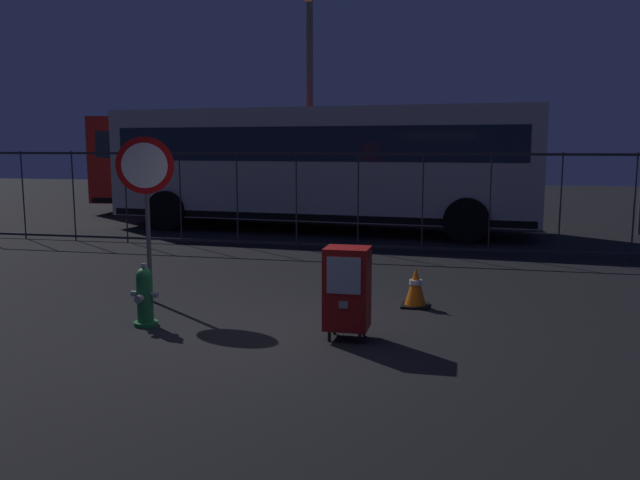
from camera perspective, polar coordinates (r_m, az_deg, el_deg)
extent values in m
plane|color=black|center=(7.53, -4.30, -8.01)|extent=(60.00, 60.00, 0.00)
cylinder|color=#1E7238|center=(8.01, -15.04, -7.09)|extent=(0.28, 0.28, 0.05)
cylinder|color=#1E7238|center=(7.94, -15.13, -5.00)|extent=(0.19, 0.19, 0.55)
sphere|color=#1E7238|center=(7.88, -15.20, -3.05)|extent=(0.19, 0.19, 0.19)
cylinder|color=gray|center=(7.86, -15.23, -2.19)|extent=(0.06, 0.06, 0.05)
cylinder|color=gray|center=(7.82, -15.60, -5.02)|extent=(0.09, 0.08, 0.09)
cylinder|color=gray|center=(7.99, -15.97, -4.55)|extent=(0.07, 0.07, 0.07)
cylinder|color=gray|center=(7.87, -14.30, -4.68)|extent=(0.07, 0.07, 0.07)
cylinder|color=black|center=(7.13, 0.82, -8.42)|extent=(0.04, 0.04, 0.12)
cylinder|color=black|center=(7.07, 3.52, -8.58)|extent=(0.04, 0.04, 0.12)
cylinder|color=black|center=(7.39, 1.28, -7.81)|extent=(0.04, 0.04, 0.12)
cylinder|color=black|center=(7.33, 3.88, -7.96)|extent=(0.04, 0.04, 0.12)
cube|color=#9E1411|center=(7.10, 2.40, -4.24)|extent=(0.48, 0.40, 0.90)
cube|color=#B2B7BF|center=(6.87, 2.09, -3.14)|extent=(0.36, 0.01, 0.40)
cube|color=gray|center=(6.93, 2.08, -5.69)|extent=(0.10, 0.02, 0.08)
cylinder|color=#4C4F54|center=(9.05, -14.88, 1.60)|extent=(0.06, 0.06, 2.20)
cylinder|color=red|center=(8.98, -15.12, 6.34)|extent=(0.71, 0.31, 0.76)
cylinder|color=white|center=(8.97, -15.16, 6.34)|extent=(0.56, 0.23, 0.60)
cube|color=black|center=(8.72, 8.36, -5.70)|extent=(0.36, 0.36, 0.03)
cone|color=orange|center=(8.66, 8.40, -4.00)|extent=(0.28, 0.28, 0.50)
cylinder|color=white|center=(8.65, 8.41, -3.68)|extent=(0.17, 0.17, 0.06)
cube|color=#2D2D33|center=(13.05, 3.40, 7.56)|extent=(18.00, 0.04, 0.05)
cube|color=#2D2D33|center=(13.20, 3.33, -0.50)|extent=(18.00, 0.04, 0.05)
cylinder|color=#2D2D33|center=(16.25, -24.61, 3.61)|extent=(0.03, 0.03, 2.00)
cylinder|color=#2D2D33|center=(15.50, -20.83, 3.63)|extent=(0.03, 0.03, 2.00)
cylinder|color=#2D2D33|center=(14.83, -16.68, 3.64)|extent=(0.03, 0.03, 2.00)
cylinder|color=#2D2D33|center=(14.24, -12.16, 3.62)|extent=(0.03, 0.03, 2.00)
cylinder|color=#2D2D33|center=(13.75, -7.29, 3.58)|extent=(0.03, 0.03, 2.00)
cylinder|color=#2D2D33|center=(13.36, -2.09, 3.51)|extent=(0.03, 0.03, 2.00)
cylinder|color=#2D2D33|center=(13.09, 3.36, 3.40)|extent=(0.03, 0.03, 2.00)
cylinder|color=#2D2D33|center=(12.94, 9.00, 3.26)|extent=(0.03, 0.03, 2.00)
cylinder|color=#2D2D33|center=(12.92, 14.70, 3.08)|extent=(0.03, 0.03, 2.00)
cylinder|color=#2D2D33|center=(13.03, 20.36, 2.87)|extent=(0.03, 0.03, 2.00)
cylinder|color=#2D2D33|center=(13.26, 25.88, 2.65)|extent=(0.03, 0.03, 2.00)
cube|color=beige|center=(16.27, 0.16, 6.74)|extent=(10.66, 3.29, 2.65)
cube|color=#1E2838|center=(16.26, 0.16, 8.42)|extent=(10.03, 3.26, 0.80)
cube|color=black|center=(16.35, 0.16, 2.45)|extent=(10.45, 3.28, 0.16)
cylinder|color=black|center=(14.43, 12.76, 1.67)|extent=(1.02, 0.36, 1.00)
cylinder|color=black|center=(16.91, 13.43, 2.59)|extent=(1.02, 0.36, 1.00)
cylinder|color=black|center=(16.68, -13.31, 2.52)|extent=(1.02, 0.36, 1.00)
cylinder|color=black|center=(18.87, -9.46, 3.27)|extent=(1.02, 0.36, 1.00)
cube|color=red|center=(20.56, -4.95, 7.03)|extent=(10.68, 3.43, 2.65)
cube|color=#1E2838|center=(20.55, -4.97, 8.36)|extent=(10.06, 3.39, 0.80)
cube|color=black|center=(20.62, -4.91, 3.63)|extent=(10.47, 3.42, 0.16)
cylinder|color=black|center=(18.89, 5.21, 3.35)|extent=(1.02, 0.37, 1.00)
cylinder|color=black|center=(21.38, 5.51, 3.92)|extent=(1.02, 0.37, 1.00)
cylinder|color=black|center=(20.57, -15.74, 3.47)|extent=(1.02, 0.37, 1.00)
cylinder|color=black|center=(22.87, -13.26, 4.02)|extent=(1.02, 0.37, 1.00)
cylinder|color=#4C4F54|center=(20.28, -1.03, 11.38)|extent=(0.14, 0.14, 6.42)
cylinder|color=#4C4F54|center=(21.19, -0.81, 12.66)|extent=(0.14, 0.14, 7.46)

